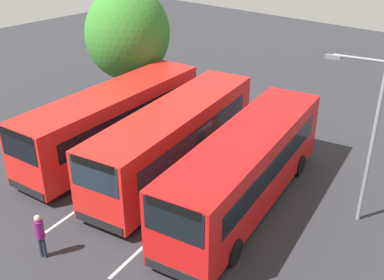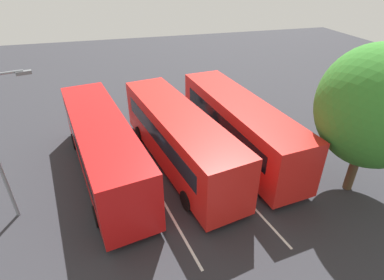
# 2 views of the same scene
# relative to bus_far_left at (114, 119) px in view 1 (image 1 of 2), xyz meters

# --- Properties ---
(ground_plane) EXTENTS (69.53, 69.53, 0.00)m
(ground_plane) POSITION_rel_bus_far_left_xyz_m (-0.69, 3.85, -1.83)
(ground_plane) COLOR #2B2B30
(bus_far_left) EXTENTS (11.44, 3.80, 3.33)m
(bus_far_left) POSITION_rel_bus_far_left_xyz_m (0.00, 0.00, 0.00)
(bus_far_left) COLOR red
(bus_far_left) RESTS_ON ground
(bus_center_left) EXTENTS (11.49, 4.61, 3.33)m
(bus_center_left) POSITION_rel_bus_far_left_xyz_m (-0.47, 3.81, 0.00)
(bus_center_left) COLOR red
(bus_center_left) RESTS_ON ground
(bus_center_right) EXTENTS (11.49, 4.55, 3.33)m
(bus_center_right) POSITION_rel_bus_far_left_xyz_m (-0.38, 7.86, 0.00)
(bus_center_right) COLOR red
(bus_center_right) RESTS_ON ground
(pedestrian) EXTENTS (0.41, 0.41, 1.81)m
(pedestrian) POSITION_rel_bus_far_left_xyz_m (7.12, 4.30, -0.75)
(pedestrian) COLOR #232833
(pedestrian) RESTS_ON ground
(street_lamp) EXTENTS (0.66, 2.21, 6.71)m
(street_lamp) POSITION_rel_bus_far_left_xyz_m (-2.51, 11.77, 2.06)
(street_lamp) COLOR gray
(street_lamp) RESTS_ON ground
(depot_tree) EXTENTS (5.36, 4.82, 7.41)m
(depot_tree) POSITION_rel_bus_far_left_xyz_m (-4.96, -4.18, 2.76)
(depot_tree) COLOR #4C3823
(depot_tree) RESTS_ON ground
(lane_stripe_outer_left) EXTENTS (14.04, 2.52, 0.01)m
(lane_stripe_outer_left) POSITION_rel_bus_far_left_xyz_m (-0.69, 1.92, -1.83)
(lane_stripe_outer_left) COLOR silver
(lane_stripe_outer_left) RESTS_ON ground
(lane_stripe_inner_left) EXTENTS (14.04, 2.52, 0.01)m
(lane_stripe_inner_left) POSITION_rel_bus_far_left_xyz_m (-0.69, 5.77, -1.83)
(lane_stripe_inner_left) COLOR silver
(lane_stripe_inner_left) RESTS_ON ground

